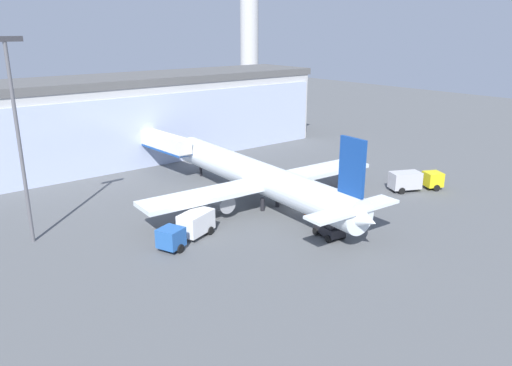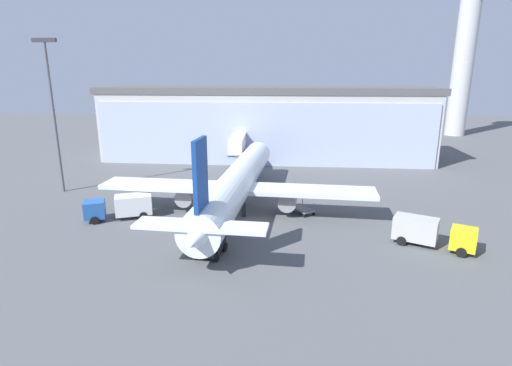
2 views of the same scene
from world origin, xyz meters
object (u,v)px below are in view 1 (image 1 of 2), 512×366
object	(u,v)px
baggage_cart	(308,189)
pushback_tug	(330,229)
apron_light_mast	(17,127)
safety_cone_nose	(306,212)
control_tower	(249,12)
airplane	(260,178)
safety_cone_wingtip	(171,234)
jet_bridge	(160,142)
catering_truck	(188,227)
fuel_truck	(414,180)

from	to	relation	value
baggage_cart	pushback_tug	bearing A→B (deg)	109.66
apron_light_mast	safety_cone_nose	xyz separation A→B (m)	(27.09, -12.87, -11.73)
control_tower	airplane	distance (m)	85.94
safety_cone_nose	safety_cone_wingtip	xyz separation A→B (m)	(-15.54, 4.65, 0.00)
control_tower	airplane	size ratio (longest dim) A/B	1.07
airplane	pushback_tug	distance (m)	12.90
apron_light_mast	safety_cone_wingtip	world-z (taller)	apron_light_mast
control_tower	apron_light_mast	distance (m)	97.80
jet_bridge	airplane	xyz separation A→B (m)	(2.04, -20.69, -1.23)
safety_cone_wingtip	apron_light_mast	bearing A→B (deg)	144.55
baggage_cart	pushback_tug	distance (m)	14.93
baggage_cart	jet_bridge	bearing A→B (deg)	-8.42
apron_light_mast	pushback_tug	xyz separation A→B (m)	(24.27, -19.15, -11.03)
control_tower	safety_cone_wingtip	xyz separation A→B (m)	(-65.77, -66.70, -24.64)
jet_bridge	apron_light_mast	bearing A→B (deg)	119.83
control_tower	airplane	xyz separation A→B (m)	(-51.94, -65.01, -21.47)
baggage_cart	safety_cone_wingtip	size ratio (longest dim) A/B	5.85
catering_truck	baggage_cart	size ratio (longest dim) A/B	2.36
control_tower	pushback_tug	xyz separation A→B (m)	(-53.05, -77.62, -23.95)
jet_bridge	catering_truck	xyz separation A→B (m)	(-10.89, -24.37, -3.21)
apron_light_mast	fuel_truck	bearing A→B (deg)	-19.45
jet_bridge	fuel_truck	world-z (taller)	jet_bridge
control_tower	fuel_truck	world-z (taller)	control_tower
control_tower	fuel_truck	xyz separation A→B (m)	(-32.43, -74.33, -23.45)
safety_cone_nose	baggage_cart	bearing A→B (deg)	42.44
airplane	safety_cone_nose	size ratio (longest dim) A/B	69.75
fuel_truck	safety_cone_nose	world-z (taller)	fuel_truck
control_tower	catering_truck	size ratio (longest dim) A/B	5.41
pushback_tug	baggage_cart	bearing A→B (deg)	-25.62
safety_cone_nose	safety_cone_wingtip	distance (m)	16.22
apron_light_mast	fuel_truck	world-z (taller)	apron_light_mast
catering_truck	control_tower	bearing A→B (deg)	-153.52
catering_truck	safety_cone_nose	world-z (taller)	catering_truck
baggage_cart	safety_cone_wingtip	bearing A→B (deg)	59.31
jet_bridge	control_tower	distance (m)	72.72
catering_truck	baggage_cart	distance (m)	21.05
apron_light_mast	pushback_tug	bearing A→B (deg)	-38.27
fuel_truck	control_tower	bearing A→B (deg)	92.88
jet_bridge	fuel_truck	xyz separation A→B (m)	(21.56, -30.01, -3.21)
fuel_truck	pushback_tug	xyz separation A→B (m)	(-20.63, -3.29, -0.49)
control_tower	safety_cone_nose	bearing A→B (deg)	-125.15
catering_truck	safety_cone_wingtip	size ratio (longest dim) A/B	13.84
apron_light_mast	airplane	xyz separation A→B (m)	(25.38, -6.54, -8.56)
airplane	pushback_tug	size ratio (longest dim) A/B	10.98
fuel_truck	jet_bridge	bearing A→B (deg)	152.13
catering_truck	fuel_truck	size ratio (longest dim) A/B	1.01
jet_bridge	control_tower	world-z (taller)	control_tower
pushback_tug	safety_cone_wingtip	world-z (taller)	pushback_tug
safety_cone_wingtip	fuel_truck	bearing A→B (deg)	-12.89
apron_light_mast	airplane	bearing A→B (deg)	-14.44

